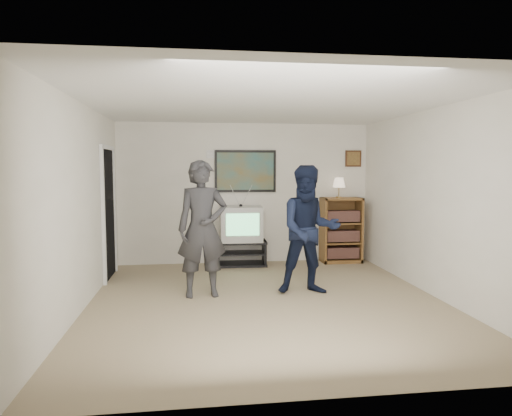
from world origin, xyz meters
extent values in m
cube|color=#806651|center=(0.00, 0.00, 0.00)|extent=(4.50, 5.00, 0.01)
cube|color=white|center=(0.00, 0.00, 2.50)|extent=(4.50, 5.00, 0.01)
cube|color=silver|center=(0.00, 2.50, 1.25)|extent=(4.50, 0.01, 2.50)
cube|color=silver|center=(-2.25, 0.00, 1.25)|extent=(0.01, 5.00, 2.50)
cube|color=silver|center=(2.25, 0.00, 1.25)|extent=(0.01, 5.00, 2.50)
cube|color=black|center=(-0.10, 2.23, 0.42)|extent=(0.89, 0.52, 0.04)
cube|color=black|center=(-0.10, 2.23, 0.02)|extent=(0.89, 0.52, 0.04)
cube|color=black|center=(-0.51, 2.23, 0.22)|extent=(0.06, 0.47, 0.44)
cube|color=black|center=(0.30, 2.23, 0.22)|extent=(0.06, 0.47, 0.44)
imported|color=#2A2A2C|center=(-0.81, 0.38, 0.91)|extent=(0.70, 0.50, 1.81)
imported|color=black|center=(0.63, 0.32, 0.87)|extent=(0.88, 0.71, 1.75)
cube|color=white|center=(-0.75, 0.59, 1.25)|extent=(0.03, 0.12, 0.03)
cube|color=white|center=(0.59, 0.50, 1.11)|extent=(0.05, 0.13, 0.04)
cube|color=black|center=(0.00, 2.48, 1.65)|extent=(1.10, 0.03, 0.75)
cube|color=white|center=(-0.55, 2.48, 1.95)|extent=(0.28, 0.02, 0.14)
cube|color=#3A2112|center=(2.00, 2.48, 1.88)|extent=(0.30, 0.03, 0.30)
cube|color=black|center=(-2.23, 1.60, 1.00)|extent=(0.03, 0.85, 2.00)
camera|label=1|loc=(-0.90, -5.65, 1.71)|focal=32.00mm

